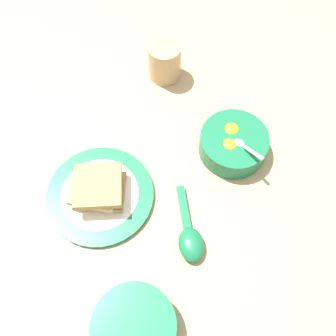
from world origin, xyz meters
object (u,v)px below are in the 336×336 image
Objects in this scene: drinking_cup at (165,60)px; toast_sandwich at (99,189)px; egg_bowl at (233,143)px; toast_plate at (100,195)px; congee_bowl at (134,327)px; soup_spoon at (190,238)px.

toast_sandwich is at bearing -73.98° from drinking_cup.
toast_plate is (-0.15, -0.26, -0.02)m from egg_bowl.
congee_bowl is (0.22, -0.15, 0.02)m from toast_plate.
egg_bowl is 0.23m from soup_spoon.
toast_plate is 0.36m from drinking_cup.
soup_spoon is (0.20, 0.04, -0.02)m from toast_sandwich.
toast_plate is at bearing -169.03° from soup_spoon.
toast_sandwich reaches higher than toast_plate.
drinking_cup is at bearing 162.79° from egg_bowl.
egg_bowl is 1.08× the size of soup_spoon.
congee_bowl reaches higher than soup_spoon.
toast_plate is at bearing -74.14° from drinking_cup.
toast_plate is 0.27m from congee_bowl.
congee_bowl is (0.02, -0.19, 0.02)m from soup_spoon.
egg_bowl reaches higher than toast_sandwich.
toast_sandwich is at bearing -169.40° from soup_spoon.
egg_bowl is 1.62× the size of drinking_cup.
toast_sandwich is at bearing 145.56° from congee_bowl.
congee_bowl is 1.58× the size of drinking_cup.
egg_bowl is 1.14× the size of toast_sandwich.
egg_bowl is at bearing 59.55° from toast_sandwich.
soup_spoon is at bearing -44.99° from drinking_cup.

